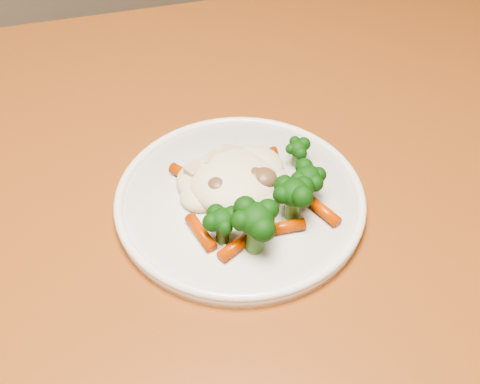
# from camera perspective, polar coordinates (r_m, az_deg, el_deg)

# --- Properties ---
(dining_table) EXTENTS (1.29, 1.00, 0.75)m
(dining_table) POSITION_cam_1_polar(r_m,az_deg,el_deg) (0.76, 4.75, -2.47)
(dining_table) COLOR #985123
(dining_table) RESTS_ON ground
(plate) EXTENTS (0.26, 0.26, 0.01)m
(plate) POSITION_cam_1_polar(r_m,az_deg,el_deg) (0.62, 0.00, -0.87)
(plate) COLOR white
(plate) RESTS_ON dining_table
(meal) EXTENTS (0.16, 0.16, 0.05)m
(meal) POSITION_cam_1_polar(r_m,az_deg,el_deg) (0.60, 1.02, 0.30)
(meal) COLOR beige
(meal) RESTS_ON plate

